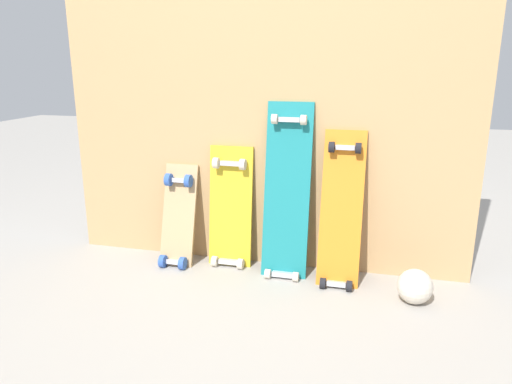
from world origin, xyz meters
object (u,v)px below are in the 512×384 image
skateboard_yellow (230,213)px  rubber_ball (415,286)px  skateboard_teal (287,198)px  skateboard_natural (178,221)px  skateboard_orange (341,216)px

skateboard_yellow → rubber_ball: skateboard_yellow is taller
skateboard_teal → rubber_ball: skateboard_teal is taller
skateboard_yellow → skateboard_natural: bearing=-169.7°
skateboard_yellow → skateboard_orange: 0.60m
skateboard_natural → skateboard_orange: skateboard_orange is taller
skateboard_yellow → skateboard_orange: size_ratio=0.86×
skateboard_yellow → rubber_ball: 1.00m
skateboard_orange → rubber_ball: size_ratio=5.09×
rubber_ball → skateboard_orange: bearing=156.2°
skateboard_orange → rubber_ball: (0.36, -0.16, -0.26)m
skateboard_natural → rubber_ball: (1.23, -0.17, -0.16)m
skateboard_teal → rubber_ball: size_ratio=5.90×
skateboard_natural → skateboard_yellow: bearing=10.3°
skateboard_natural → rubber_ball: size_ratio=3.71×
skateboard_natural → rubber_ball: 1.26m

